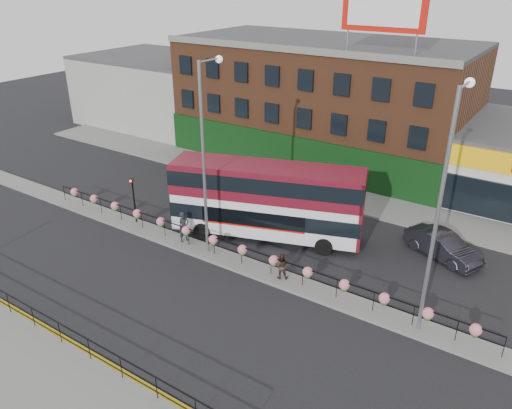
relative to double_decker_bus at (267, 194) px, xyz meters
The scene contains 18 objects.
ground 4.84m from the double_decker_bus, 94.70° to the right, with size 120.00×120.00×0.00m, color black.
south_pavement 16.07m from the double_decker_bus, 91.13° to the right, with size 60.00×4.00×0.15m, color slate.
north_pavement 8.70m from the double_decker_bus, 92.18° to the left, with size 60.00×4.00×0.15m, color slate.
median 4.79m from the double_decker_bus, 94.70° to the right, with size 60.00×1.60×0.15m, color slate.
yellow_line_inner 13.83m from the double_decker_bus, 91.33° to the right, with size 60.00×0.10×0.01m, color gold.
yellow_line_outer 14.00m from the double_decker_bus, 91.31° to the right, with size 60.00×0.10×0.01m, color gold.
brick_building 16.86m from the double_decker_bus, 104.94° to the left, with size 25.00×12.21×10.30m.
warehouse_west 29.43m from the double_decker_bus, 146.59° to the left, with size 15.50×12.00×7.30m.
billboard 15.30m from the double_decker_bus, 78.94° to the left, with size 6.00×0.29×4.40m.
median_railing 4.27m from the double_decker_bus, 94.70° to the right, with size 30.04×0.56×1.23m.
south_railing 14.23m from the double_decker_bus, 99.45° to the right, with size 20.04×0.05×1.12m.
double_decker_bus is the anchor object (origin of this frame).
car 10.93m from the double_decker_bus, 19.69° to the left, with size 4.97×3.41×1.55m, color black.
pedestrian_a 5.58m from the double_decker_bus, 136.88° to the right, with size 0.65×0.82×1.98m, color black.
pedestrian_b 5.47m from the double_decker_bus, 48.63° to the right, with size 0.96×0.89×1.58m, color #33271F.
lamp_column_west 5.52m from the double_decker_bus, 118.10° to the right, with size 0.41×1.98×11.30m.
lamp_column_east 12.26m from the double_decker_bus, 18.16° to the right, with size 0.41×2.02×11.52m.
traffic_light_median 9.00m from the double_decker_bus, 157.72° to the right, with size 0.15×0.28×3.65m.
Camera 1 is at (15.39, -20.15, 15.60)m, focal length 35.00 mm.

